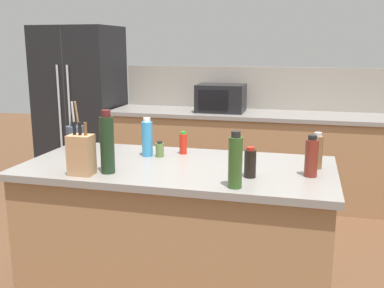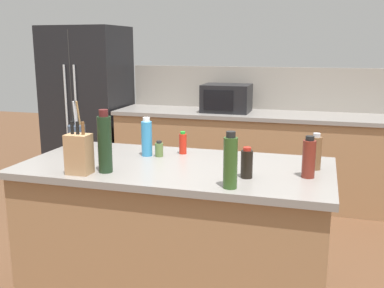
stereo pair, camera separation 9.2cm
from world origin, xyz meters
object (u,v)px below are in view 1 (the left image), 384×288
at_px(refrigerator, 81,107).
at_px(utensil_crock, 75,136).
at_px(microwave, 221,98).
at_px(pepper_grinder, 317,152).
at_px(vinegar_bottle, 311,157).
at_px(olive_oil_bottle, 235,161).
at_px(wine_bottle, 107,144).
at_px(soy_sauce_bottle, 250,163).
at_px(knife_block, 81,154).
at_px(dish_soap_bottle, 147,138).
at_px(spice_jar_oregano, 160,149).
at_px(hot_sauce_bottle, 183,143).

xyz_separation_m(refrigerator, utensil_crock, (1.01, -1.98, 0.10)).
bearing_deg(utensil_crock, microwave, 71.45).
distance_m(refrigerator, pepper_grinder, 3.37).
bearing_deg(vinegar_bottle, olive_oil_bottle, -140.93).
bearing_deg(wine_bottle, soy_sauce_bottle, 8.12).
height_order(microwave, knife_block, same).
distance_m(microwave, vinegar_bottle, 2.43).
xyz_separation_m(utensil_crock, dish_soap_bottle, (0.56, -0.11, 0.03)).
bearing_deg(olive_oil_bottle, microwave, 102.36).
relative_size(soy_sauce_bottle, spice_jar_oregano, 1.65).
bearing_deg(wine_bottle, vinegar_bottle, 10.81).
distance_m(refrigerator, dish_soap_bottle, 2.63).
distance_m(knife_block, dish_soap_bottle, 0.53).
bearing_deg(dish_soap_bottle, knife_block, -112.52).
bearing_deg(dish_soap_bottle, soy_sauce_bottle, -23.98).
bearing_deg(microwave, dish_soap_bottle, -92.34).
distance_m(utensil_crock, dish_soap_bottle, 0.58).
relative_size(utensil_crock, soy_sauce_bottle, 1.93).
bearing_deg(refrigerator, hot_sauce_bottle, -48.00).
distance_m(microwave, utensil_crock, 2.04).
relative_size(knife_block, soy_sauce_bottle, 1.75).
bearing_deg(soy_sauce_bottle, vinegar_bottle, 17.19).
xyz_separation_m(pepper_grinder, soy_sauce_bottle, (-0.35, -0.27, -0.02)).
xyz_separation_m(wine_bottle, hot_sauce_bottle, (0.28, 0.53, -0.10)).
xyz_separation_m(microwave, utensil_crock, (-0.65, -1.93, -0.06)).
xyz_separation_m(knife_block, vinegar_bottle, (1.21, 0.28, -0.01)).
bearing_deg(microwave, vinegar_bottle, -67.75).
height_order(utensil_crock, dish_soap_bottle, utensil_crock).
bearing_deg(wine_bottle, knife_block, -150.84).
distance_m(hot_sauce_bottle, dish_soap_bottle, 0.24).
distance_m(knife_block, wine_bottle, 0.15).
bearing_deg(olive_oil_bottle, refrigerator, 130.50).
distance_m(microwave, pepper_grinder, 2.29).
bearing_deg(spice_jar_oregano, olive_oil_bottle, -42.22).
bearing_deg(soy_sauce_bottle, knife_block, -168.70).
bearing_deg(microwave, olive_oil_bottle, -77.64).
height_order(wine_bottle, dish_soap_bottle, wine_bottle).
bearing_deg(olive_oil_bottle, wine_bottle, 173.05).
height_order(microwave, soy_sauce_bottle, microwave).
bearing_deg(spice_jar_oregano, utensil_crock, 170.68).
bearing_deg(microwave, knife_block, -96.43).
xyz_separation_m(microwave, spice_jar_oregano, (-0.00, -2.04, -0.10)).
bearing_deg(wine_bottle, microwave, 86.23).
height_order(hot_sauce_bottle, spice_jar_oregano, hot_sauce_bottle).
xyz_separation_m(knife_block, dish_soap_bottle, (0.20, 0.49, 0.00)).
height_order(wine_bottle, hot_sauce_bottle, wine_bottle).
bearing_deg(wine_bottle, dish_soap_bottle, 79.31).
distance_m(knife_block, pepper_grinder, 1.32).
bearing_deg(utensil_crock, hot_sauce_bottle, 0.43).
bearing_deg(olive_oil_bottle, spice_jar_oregano, 137.78).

